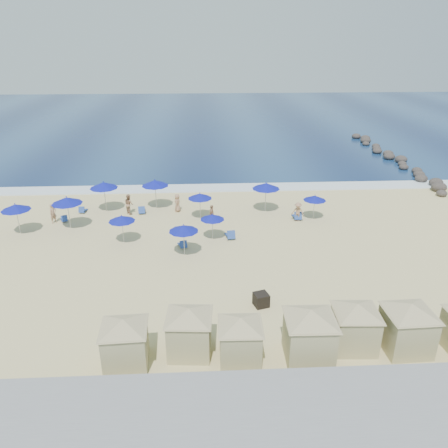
# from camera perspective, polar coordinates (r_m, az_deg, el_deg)

# --- Properties ---
(ground) EXTENTS (160.00, 160.00, 0.00)m
(ground) POSITION_cam_1_polar(r_m,az_deg,el_deg) (29.92, -3.55, -4.89)
(ground) COLOR beige
(ground) RESTS_ON ground
(ocean) EXTENTS (160.00, 80.00, 0.06)m
(ocean) POSITION_cam_1_polar(r_m,az_deg,el_deg) (82.59, -3.39, 13.46)
(ocean) COLOR #0D214A
(ocean) RESTS_ON ground
(surf_line) EXTENTS (160.00, 2.50, 0.08)m
(surf_line) POSITION_cam_1_polar(r_m,az_deg,el_deg) (44.18, -3.47, 4.69)
(surf_line) COLOR white
(surf_line) RESTS_ON ground
(seawall) EXTENTS (160.00, 6.10, 1.22)m
(seawall) POSITION_cam_1_polar(r_m,az_deg,el_deg) (18.64, -3.79, -23.02)
(seawall) COLOR gray
(seawall) RESTS_ON ground
(rock_jetty) EXTENTS (2.56, 26.66, 0.96)m
(rock_jetty) POSITION_cam_1_polar(r_m,az_deg,el_deg) (58.08, 21.21, 8.05)
(rock_jetty) COLOR #2C2624
(rock_jetty) RESTS_ON ground
(trash_bin) EXTENTS (0.96, 0.96, 0.77)m
(trash_bin) POSITION_cam_1_polar(r_m,az_deg,el_deg) (25.19, 4.87, -9.82)
(trash_bin) COLOR black
(trash_bin) RESTS_ON ground
(cabana_0) EXTENTS (4.29, 4.29, 2.69)m
(cabana_0) POSITION_cam_1_polar(r_m,az_deg,el_deg) (21.07, -12.87, -14.04)
(cabana_0) COLOR tan
(cabana_0) RESTS_ON ground
(cabana_1) EXTENTS (4.36, 4.36, 2.74)m
(cabana_1) POSITION_cam_1_polar(r_m,az_deg,el_deg) (21.24, -4.57, -12.98)
(cabana_1) COLOR tan
(cabana_1) RESTS_ON ground
(cabana_2) EXTENTS (4.13, 4.13, 2.59)m
(cabana_2) POSITION_cam_1_polar(r_m,az_deg,el_deg) (20.81, 2.15, -14.09)
(cabana_2) COLOR tan
(cabana_2) RESTS_ON ground
(cabana_3) EXTENTS (4.73, 4.73, 2.97)m
(cabana_3) POSITION_cam_1_polar(r_m,az_deg,el_deg) (21.16, 11.15, -13.14)
(cabana_3) COLOR tan
(cabana_3) RESTS_ON ground
(cabana_4) EXTENTS (4.34, 4.34, 2.72)m
(cabana_4) POSITION_cam_1_polar(r_m,az_deg,el_deg) (22.43, 16.83, -11.89)
(cabana_4) COLOR tan
(cabana_4) RESTS_ON ground
(cabana_5) EXTENTS (4.57, 4.57, 2.87)m
(cabana_5) POSITION_cam_1_polar(r_m,az_deg,el_deg) (23.06, 22.96, -11.56)
(cabana_5) COLOR tan
(cabana_5) RESTS_ON ground
(umbrella_0) EXTENTS (2.39, 2.39, 2.73)m
(umbrella_0) POSITION_cam_1_polar(r_m,az_deg,el_deg) (36.16, -19.85, 2.91)
(umbrella_0) COLOR #A5A8AD
(umbrella_0) RESTS_ON ground
(umbrella_1) EXTENTS (2.22, 2.22, 2.52)m
(umbrella_1) POSITION_cam_1_polar(r_m,az_deg,el_deg) (36.72, -25.58, 1.99)
(umbrella_1) COLOR #A5A8AD
(umbrella_1) RESTS_ON ground
(umbrella_2) EXTENTS (2.40, 2.40, 2.73)m
(umbrella_2) POSITION_cam_1_polar(r_m,az_deg,el_deg) (38.98, -15.45, 4.92)
(umbrella_2) COLOR #A5A8AD
(umbrella_2) RESTS_ON ground
(umbrella_3) EXTENTS (2.37, 2.37, 2.69)m
(umbrella_3) POSITION_cam_1_polar(r_m,az_deg,el_deg) (38.75, -9.00, 5.32)
(umbrella_3) COLOR #A5A8AD
(umbrella_3) RESTS_ON ground
(umbrella_4) EXTENTS (1.96, 1.96, 2.23)m
(umbrella_4) POSITION_cam_1_polar(r_m,az_deg,el_deg) (32.59, -13.22, 0.70)
(umbrella_4) COLOR #A5A8AD
(umbrella_4) RESTS_ON ground
(umbrella_5) EXTENTS (2.07, 2.07, 2.35)m
(umbrella_5) POSITION_cam_1_polar(r_m,az_deg,el_deg) (29.97, -5.31, -0.56)
(umbrella_5) COLOR #A5A8AD
(umbrella_5) RESTS_ON ground
(umbrella_6) EXTENTS (2.01, 2.01, 2.29)m
(umbrella_6) POSITION_cam_1_polar(r_m,az_deg,el_deg) (36.17, -3.17, 3.68)
(umbrella_6) COLOR #A5A8AD
(umbrella_6) RESTS_ON ground
(umbrella_7) EXTENTS (1.82, 1.82, 2.07)m
(umbrella_7) POSITION_cam_1_polar(r_m,az_deg,el_deg) (32.36, -1.53, 0.92)
(umbrella_7) COLOR #A5A8AD
(umbrella_7) RESTS_ON ground
(umbrella_8) EXTENTS (2.38, 2.38, 2.71)m
(umbrella_8) POSITION_cam_1_polar(r_m,az_deg,el_deg) (37.62, 5.52, 4.98)
(umbrella_8) COLOR #A5A8AD
(umbrella_8) RESTS_ON ground
(umbrella_9) EXTENTS (1.89, 1.89, 2.15)m
(umbrella_9) POSITION_cam_1_polar(r_m,az_deg,el_deg) (36.79, 11.78, 3.35)
(umbrella_9) COLOR #A5A8AD
(umbrella_9) RESTS_ON ground
(beach_chair_0) EXTENTS (0.91, 1.23, 0.62)m
(beach_chair_0) POSITION_cam_1_polar(r_m,az_deg,el_deg) (38.50, -20.17, 0.65)
(beach_chair_0) COLOR #294796
(beach_chair_0) RESTS_ON ground
(beach_chair_1) EXTENTS (0.58, 1.16, 0.62)m
(beach_chair_1) POSITION_cam_1_polar(r_m,az_deg,el_deg) (39.94, -17.97, 1.76)
(beach_chair_1) COLOR #294796
(beach_chair_1) RESTS_ON ground
(beach_chair_2) EXTENTS (0.70, 1.34, 0.71)m
(beach_chair_2) POSITION_cam_1_polar(r_m,az_deg,el_deg) (38.51, -10.69, 1.78)
(beach_chair_2) COLOR #294796
(beach_chair_2) RESTS_ON ground
(beach_chair_3) EXTENTS (0.79, 1.25, 0.64)m
(beach_chair_3) POSITION_cam_1_polar(r_m,az_deg,el_deg) (31.86, -5.42, -2.66)
(beach_chair_3) COLOR #294796
(beach_chair_3) RESTS_ON ground
(beach_chair_4) EXTENTS (0.77, 1.43, 0.75)m
(beach_chair_4) POSITION_cam_1_polar(r_m,az_deg,el_deg) (33.12, 0.83, -1.42)
(beach_chair_4) COLOR #294796
(beach_chair_4) RESTS_ON ground
(beach_chair_5) EXTENTS (0.63, 1.39, 0.76)m
(beach_chair_5) POSITION_cam_1_polar(r_m,az_deg,el_deg) (37.08, 9.51, 1.04)
(beach_chair_5) COLOR #294796
(beach_chair_5) RESTS_ON ground
(beachgoer_0) EXTENTS (0.66, 0.71, 1.63)m
(beachgoer_0) POSITION_cam_1_polar(r_m,az_deg,el_deg) (38.25, -21.42, 1.28)
(beachgoer_0) COLOR #AA7C5E
(beachgoer_0) RESTS_ON ground
(beachgoer_1) EXTENTS (1.03, 1.07, 1.74)m
(beachgoer_1) POSITION_cam_1_polar(r_m,az_deg,el_deg) (38.39, -12.31, 2.57)
(beachgoer_1) COLOR #AA7C5E
(beachgoer_1) RESTS_ON ground
(beachgoer_2) EXTENTS (0.61, 1.01, 1.60)m
(beachgoer_2) POSITION_cam_1_polar(r_m,az_deg,el_deg) (35.48, -1.62, 1.26)
(beachgoer_2) COLOR #AA7C5E
(beachgoer_2) RESTS_ON ground
(beachgoer_3) EXTENTS (1.19, 0.92, 1.63)m
(beachgoer_3) POSITION_cam_1_polar(r_m,az_deg,el_deg) (36.46, 9.62, 1.57)
(beachgoer_3) COLOR #AA7C5E
(beachgoer_3) RESTS_ON ground
(beachgoer_4) EXTENTS (0.61, 0.84, 1.59)m
(beachgoer_4) POSITION_cam_1_polar(r_m,az_deg,el_deg) (38.22, -6.11, 2.77)
(beachgoer_4) COLOR #AA7C5E
(beachgoer_4) RESTS_ON ground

